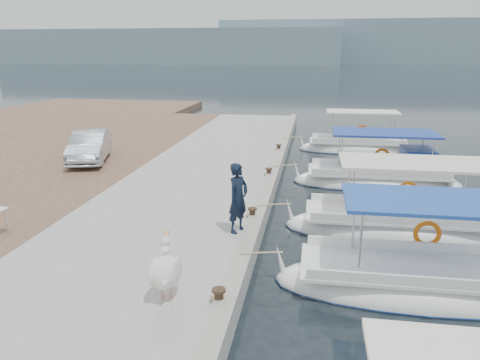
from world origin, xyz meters
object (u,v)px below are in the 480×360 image
object	(u,v)px
fishing_caique_b	(421,286)
pelican	(166,270)
fishing_caique_e	(357,149)
parked_car	(90,146)
fishing_caique_d	(379,181)
fisherman	(238,198)
fishing_caique_c	(402,229)

from	to	relation	value
fishing_caique_b	pelican	xyz separation A→B (m)	(-5.41, -2.03, 0.98)
fishing_caique_b	fishing_caique_e	xyz separation A→B (m)	(-0.18, 15.79, 0.00)
fishing_caique_e	parked_car	bearing A→B (deg)	-152.12
pelican	parked_car	world-z (taller)	parked_car
pelican	fishing_caique_b	bearing A→B (deg)	20.55
fishing_caique_b	fishing_caique_d	xyz separation A→B (m)	(0.17, 9.00, 0.07)
fisherman	parked_car	world-z (taller)	fisherman
fishing_caique_b	fisherman	distance (m)	5.07
fishing_caique_d	fishing_caique_e	bearing A→B (deg)	92.95
fishing_caique_b	fishing_caique_c	xyz separation A→B (m)	(0.19, 3.70, -0.00)
fishing_caique_b	parked_car	bearing A→B (deg)	143.82
fishing_caique_b	fishing_caique_c	distance (m)	3.71
fishing_caique_d	fishing_caique_e	world-z (taller)	same
fishing_caique_d	parked_car	distance (m)	12.81
fishing_caique_e	parked_car	xyz separation A→B (m)	(-12.42, -6.57, 1.06)
fishing_caique_d	fisherman	size ratio (longest dim) A/B	3.52
fishing_caique_d	fishing_caique_e	distance (m)	6.80
fisherman	parked_car	distance (m)	10.97
fishing_caique_d	parked_car	xyz separation A→B (m)	(-12.77, 0.21, 0.99)
fishing_caique_b	parked_car	xyz separation A→B (m)	(-12.60, 9.22, 1.06)
fishing_caique_b	fishing_caique_e	bearing A→B (deg)	90.66
fishing_caique_c	fishing_caique_d	xyz separation A→B (m)	(-0.03, 5.30, 0.07)
fishing_caique_c	pelican	size ratio (longest dim) A/B	4.72
fishing_caique_b	pelican	size ratio (longest dim) A/B	4.46
fishing_caique_e	pelican	world-z (taller)	fishing_caique_e
pelican	parked_car	size ratio (longest dim) A/B	0.36
pelican	fisherman	world-z (taller)	fisherman
fishing_caique_d	pelican	xyz separation A→B (m)	(-5.58, -11.03, 0.91)
fishing_caique_c	fisherman	bearing A→B (deg)	-157.83
fishing_caique_d	fisherman	bearing A→B (deg)	-123.13
pelican	fishing_caique_c	bearing A→B (deg)	45.65
fishing_caique_d	fisherman	world-z (taller)	fisherman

